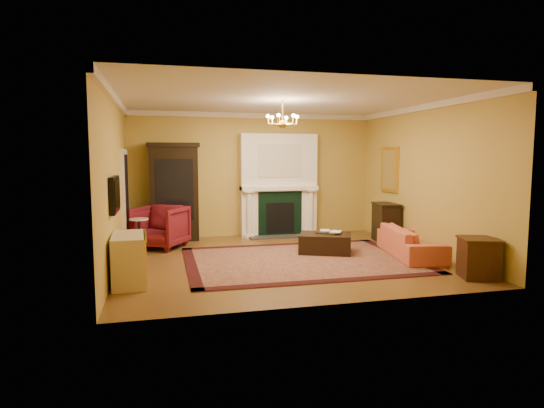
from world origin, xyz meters
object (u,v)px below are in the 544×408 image
object	(u,v)px
china_cabinet	(174,194)
end_table	(479,259)
wingback_armchair	(160,225)
commode	(129,259)
pedestal_table	(139,232)
coral_sofa	(411,237)
leather_ottoman	(325,243)
console_table	(386,223)

from	to	relation	value
china_cabinet	end_table	xyz separation A→B (m)	(4.64, -4.56, -0.77)
wingback_armchair	commode	distance (m)	2.75
wingback_armchair	end_table	xyz separation A→B (m)	(4.98, -3.71, -0.19)
pedestal_table	coral_sofa	xyz separation A→B (m)	(5.18, -1.73, -0.02)
china_cabinet	coral_sofa	xyz separation A→B (m)	(4.42, -2.88, -0.70)
wingback_armchair	end_table	distance (m)	6.22
china_cabinet	leather_ottoman	xyz separation A→B (m)	(2.91, -2.18, -0.88)
wingback_armchair	pedestal_table	distance (m)	0.52
china_cabinet	commode	bearing A→B (deg)	-101.37
end_table	console_table	bearing A→B (deg)	88.93
coral_sofa	commode	bearing A→B (deg)	107.94
end_table	leather_ottoman	bearing A→B (deg)	126.19
pedestal_table	coral_sofa	bearing A→B (deg)	-18.50
end_table	console_table	distance (m)	3.23
china_cabinet	console_table	xyz separation A→B (m)	(4.70, -1.33, -0.66)
wingback_armchair	pedestal_table	size ratio (longest dim) A/B	1.44
pedestal_table	console_table	bearing A→B (deg)	-1.94
pedestal_table	coral_sofa	world-z (taller)	coral_sofa
console_table	china_cabinet	bearing A→B (deg)	173.57
china_cabinet	coral_sofa	distance (m)	5.32
pedestal_table	coral_sofa	size ratio (longest dim) A/B	0.35
china_cabinet	commode	size ratio (longest dim) A/B	2.11
china_cabinet	console_table	world-z (taller)	china_cabinet
leather_ottoman	coral_sofa	bearing A→B (deg)	-1.65
wingback_armchair	console_table	bearing A→B (deg)	25.39
china_cabinet	console_table	size ratio (longest dim) A/B	2.54
coral_sofa	leather_ottoman	size ratio (longest dim) A/B	1.93
commode	leather_ottoman	world-z (taller)	commode
pedestal_table	end_table	size ratio (longest dim) A/B	1.11
console_table	leather_ottoman	bearing A→B (deg)	-145.20
end_table	commode	bearing A→B (deg)	169.55
wingback_armchair	coral_sofa	world-z (taller)	wingback_armchair
pedestal_table	end_table	world-z (taller)	pedestal_table
pedestal_table	console_table	distance (m)	5.46
china_cabinet	end_table	bearing A→B (deg)	-43.05
commode	end_table	bearing A→B (deg)	-12.99
commode	coral_sofa	world-z (taller)	coral_sofa
pedestal_table	end_table	distance (m)	6.39
china_cabinet	end_table	distance (m)	6.55
pedestal_table	end_table	xyz separation A→B (m)	(5.40, -3.41, -0.09)
pedestal_table	commode	world-z (taller)	commode
pedestal_table	console_table	xyz separation A→B (m)	(5.46, -0.18, 0.03)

